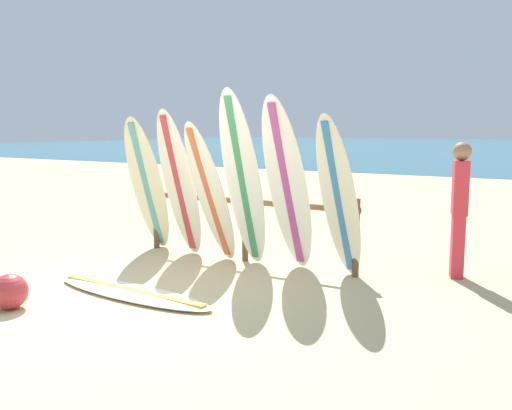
# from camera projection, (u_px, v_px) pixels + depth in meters

# --- Properties ---
(ground_plane) EXTENTS (120.00, 120.00, 0.00)m
(ground_plane) POSITION_uv_depth(u_px,v_px,m) (122.00, 298.00, 6.23)
(ground_plane) COLOR #CCB784
(surfboard_rack) EXTENTS (3.45, 0.09, 1.01)m
(surfboard_rack) POSITION_uv_depth(u_px,v_px,m) (245.00, 215.00, 7.90)
(surfboard_rack) COLOR brown
(surfboard_rack) RESTS_ON ground
(surfboard_leaning_far_left) EXTENTS (0.67, 0.90, 2.07)m
(surfboard_leaning_far_left) POSITION_uv_depth(u_px,v_px,m) (147.00, 185.00, 8.44)
(surfboard_leaning_far_left) COLOR beige
(surfboard_leaning_far_left) RESTS_ON ground
(surfboard_leaning_left) EXTENTS (0.62, 0.74, 2.17)m
(surfboard_leaning_left) POSITION_uv_depth(u_px,v_px,m) (179.00, 184.00, 8.06)
(surfboard_leaning_left) COLOR silver
(surfboard_leaning_left) RESTS_ON ground
(surfboard_leaning_center_left) EXTENTS (0.72, 0.92, 2.00)m
(surfboard_leaning_center_left) POSITION_uv_depth(u_px,v_px,m) (210.00, 194.00, 7.66)
(surfboard_leaning_center_left) COLOR white
(surfboard_leaning_center_left) RESTS_ON ground
(surfboard_leaning_center) EXTENTS (0.61, 1.00, 2.40)m
(surfboard_leaning_center) POSITION_uv_depth(u_px,v_px,m) (243.00, 181.00, 7.32)
(surfboard_leaning_center) COLOR white
(surfboard_leaning_center) RESTS_ON ground
(surfboard_leaning_center_right) EXTENTS (0.57, 1.01, 2.31)m
(surfboard_leaning_center_right) POSITION_uv_depth(u_px,v_px,m) (288.00, 187.00, 7.08)
(surfboard_leaning_center_right) COLOR white
(surfboard_leaning_center_right) RESTS_ON ground
(surfboard_leaning_right) EXTENTS (0.50, 0.99, 2.08)m
(surfboard_leaning_right) POSITION_uv_depth(u_px,v_px,m) (339.00, 199.00, 6.72)
(surfboard_leaning_right) COLOR silver
(surfboard_leaning_right) RESTS_ON ground
(surfboard_lying_on_sand) EXTENTS (2.33, 0.63, 0.08)m
(surfboard_lying_on_sand) POSITION_uv_depth(u_px,v_px,m) (132.00, 292.00, 6.33)
(surfboard_lying_on_sand) COLOR white
(surfboard_lying_on_sand) RESTS_ON ground
(beachgoer_standing) EXTENTS (0.25, 0.32, 1.73)m
(beachgoer_standing) POSITION_uv_depth(u_px,v_px,m) (460.00, 204.00, 6.97)
(beachgoer_standing) COLOR #D8333F
(beachgoer_standing) RESTS_ON ground
(beach_ball) EXTENTS (0.38, 0.38, 0.38)m
(beach_ball) POSITION_uv_depth(u_px,v_px,m) (10.00, 292.00, 5.84)
(beach_ball) COLOR #B73338
(beach_ball) RESTS_ON ground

